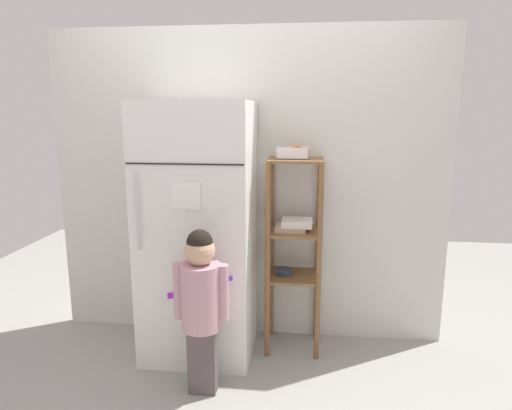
# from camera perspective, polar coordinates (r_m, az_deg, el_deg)

# --- Properties ---
(ground_plane) EXTENTS (6.00, 6.00, 0.00)m
(ground_plane) POSITION_cam_1_polar(r_m,az_deg,el_deg) (3.31, -1.87, -18.00)
(ground_plane) COLOR #999993
(kitchen_wall_back) EXTENTS (2.81, 0.03, 2.20)m
(kitchen_wall_back) POSITION_cam_1_polar(r_m,az_deg,el_deg) (3.26, -1.11, 2.19)
(kitchen_wall_back) COLOR silver
(kitchen_wall_back) RESTS_ON ground
(refrigerator) EXTENTS (0.72, 0.62, 1.70)m
(refrigerator) POSITION_cam_1_polar(r_m,az_deg,el_deg) (3.05, -7.23, -3.36)
(refrigerator) COLOR white
(refrigerator) RESTS_ON ground
(child_standing) EXTENTS (0.32, 0.24, 0.99)m
(child_standing) POSITION_cam_1_polar(r_m,az_deg,el_deg) (2.68, -6.87, -11.21)
(child_standing) COLOR #58494C
(child_standing) RESTS_ON ground
(pantry_shelf_unit) EXTENTS (0.37, 0.34, 1.33)m
(pantry_shelf_unit) POSITION_cam_1_polar(r_m,az_deg,el_deg) (3.11, 4.74, -4.29)
(pantry_shelf_unit) COLOR brown
(pantry_shelf_unit) RESTS_ON ground
(fruit_bin) EXTENTS (0.21, 0.15, 0.09)m
(fruit_bin) POSITION_cam_1_polar(r_m,az_deg,el_deg) (3.00, 4.78, 6.54)
(fruit_bin) COLOR white
(fruit_bin) RESTS_ON pantry_shelf_unit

